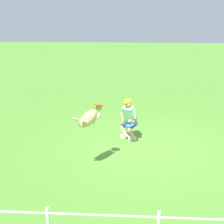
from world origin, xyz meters
The scene contains 5 objects.
ground_plane centered at (0.00, 0.00, 0.00)m, with size 60.00×60.00×0.00m, color #4D842D.
person centered at (0.52, -0.59, 0.70)m, with size 0.62×0.71×1.29m.
dog centered at (1.48, 1.25, 1.35)m, with size 0.66×0.90×0.53m.
frisbee_flying centered at (1.29, 1.01, 1.60)m, with size 0.27×0.27×0.02m, color #F24F12.
frisbee_held centered at (0.48, -0.20, 0.61)m, with size 0.26×0.26×0.02m, color #3282E1.
Camera 1 is at (0.52, 8.21, 3.85)m, focal length 48.92 mm.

